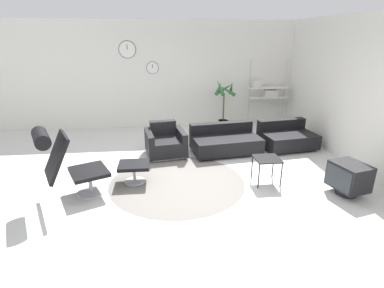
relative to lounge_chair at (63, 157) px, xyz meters
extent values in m
plane|color=silver|center=(1.99, 0.70, -0.69)|extent=(12.00, 12.00, 0.00)
cube|color=silver|center=(1.99, 3.87, 0.71)|extent=(12.00, 0.06, 2.80)
cylinder|color=black|center=(0.67, 3.83, 1.38)|extent=(0.44, 0.01, 0.44)
cylinder|color=white|center=(0.67, 3.83, 1.38)|extent=(0.42, 0.02, 0.42)
cube|color=black|center=(0.67, 3.82, 1.44)|extent=(0.01, 0.01, 0.12)
cylinder|color=black|center=(1.29, 3.83, 0.92)|extent=(0.32, 0.01, 0.32)
cylinder|color=white|center=(1.29, 3.83, 0.92)|extent=(0.30, 0.02, 0.30)
cube|color=black|center=(1.29, 3.82, 0.96)|extent=(0.01, 0.01, 0.09)
cube|color=silver|center=(5.12, 0.70, 0.71)|extent=(0.06, 12.00, 2.80)
cylinder|color=slate|center=(1.71, 0.36, -0.69)|extent=(2.33, 2.33, 0.01)
cylinder|color=#BCBCC1|center=(0.30, 0.14, -0.68)|extent=(0.58, 0.58, 0.02)
cylinder|color=#BCBCC1|center=(0.30, 0.14, -0.51)|extent=(0.06, 0.06, 0.31)
cube|color=black|center=(0.30, 0.14, -0.32)|extent=(0.75, 0.78, 0.06)
cube|color=black|center=(-0.08, -0.04, 0.03)|extent=(0.58, 0.71, 0.66)
cylinder|color=black|center=(-0.23, -0.11, 0.35)|extent=(0.43, 0.59, 0.21)
cylinder|color=#BCBCC1|center=(0.98, 0.45, -0.68)|extent=(0.36, 0.36, 0.02)
cylinder|color=#BCBCC1|center=(0.98, 0.45, -0.54)|extent=(0.05, 0.05, 0.27)
cube|color=black|center=(0.98, 0.45, -0.37)|extent=(0.52, 0.44, 0.06)
cube|color=silver|center=(1.54, 1.65, -0.66)|extent=(0.74, 0.74, 0.06)
cube|color=black|center=(1.54, 1.65, -0.48)|extent=(0.67, 0.86, 0.31)
cube|color=black|center=(1.50, 1.95, -0.17)|extent=(0.58, 0.26, 0.31)
cube|color=black|center=(1.88, 1.70, -0.39)|extent=(0.24, 0.80, 0.48)
cube|color=black|center=(1.21, 1.60, -0.39)|extent=(0.24, 0.80, 0.48)
cube|color=black|center=(2.84, 1.67, -0.66)|extent=(1.37, 0.89, 0.05)
cube|color=black|center=(2.84, 1.67, -0.49)|extent=(1.53, 1.03, 0.31)
cube|color=black|center=(2.79, 1.99, -0.22)|extent=(1.44, 0.40, 0.23)
cube|color=black|center=(4.28, 1.80, -0.66)|extent=(1.12, 0.85, 0.05)
cube|color=black|center=(4.28, 1.80, -0.49)|extent=(1.25, 0.99, 0.31)
cube|color=black|center=(4.23, 2.12, -0.22)|extent=(1.16, 0.36, 0.23)
cube|color=black|center=(3.23, 0.20, -0.25)|extent=(0.42, 0.42, 0.02)
cylinder|color=black|center=(3.03, 0.00, -0.47)|extent=(0.02, 0.02, 0.43)
cylinder|color=black|center=(3.42, 0.00, -0.47)|extent=(0.02, 0.02, 0.43)
cylinder|color=black|center=(3.03, 0.39, -0.47)|extent=(0.02, 0.02, 0.43)
cylinder|color=black|center=(3.42, 0.39, -0.47)|extent=(0.02, 0.02, 0.43)
cylinder|color=black|center=(4.38, -0.33, -0.63)|extent=(0.33, 0.33, 0.11)
cube|color=black|center=(4.38, -0.33, -0.37)|extent=(0.56, 0.64, 0.41)
cube|color=#282D33|center=(4.16, -0.39, -0.37)|extent=(0.13, 0.47, 0.35)
cylinder|color=silver|center=(3.12, 3.36, -0.56)|extent=(0.30, 0.30, 0.25)
cylinder|color=#382819|center=(3.12, 3.36, -0.44)|extent=(0.28, 0.28, 0.02)
cylinder|color=brown|center=(3.12, 3.36, -0.08)|extent=(0.04, 0.04, 0.71)
cone|color=#2D6B33|center=(3.31, 3.33, 0.44)|extent=(0.16, 0.44, 0.40)
cone|color=#2D6B33|center=(3.20, 3.53, 0.40)|extent=(0.44, 0.27, 0.33)
cone|color=#2D6B33|center=(3.00, 3.45, 0.42)|extent=(0.30, 0.36, 0.35)
cone|color=#2D6B33|center=(3.00, 3.29, 0.46)|extent=(0.25, 0.36, 0.42)
cone|color=#2D6B33|center=(3.16, 3.15, 0.41)|extent=(0.48, 0.17, 0.34)
cylinder|color=#BCBCC1|center=(3.89, 3.66, 0.23)|extent=(0.03, 0.03, 1.83)
cylinder|color=#BCBCC1|center=(4.89, 3.66, 0.23)|extent=(0.03, 0.03, 1.83)
cube|color=white|center=(4.39, 3.54, 0.13)|extent=(1.06, 0.28, 0.02)
cube|color=white|center=(4.39, 3.54, 0.39)|extent=(1.06, 0.28, 0.02)
cube|color=beige|center=(4.44, 3.53, 0.23)|extent=(0.34, 0.24, 0.19)
cube|color=silver|center=(4.05, 3.53, 0.49)|extent=(0.24, 0.24, 0.18)
camera|label=1|loc=(1.47, -4.30, 1.70)|focal=28.00mm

